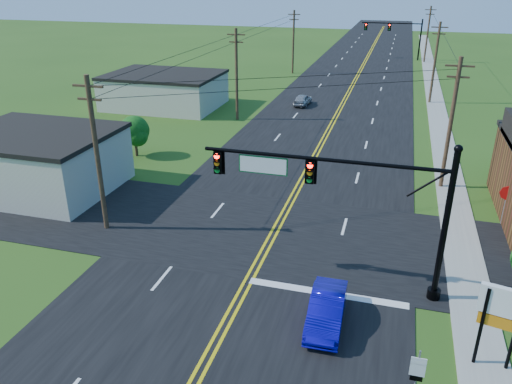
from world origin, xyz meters
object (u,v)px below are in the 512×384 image
(route_sign, at_px, (417,371))
(stop_sign, at_px, (507,197))
(signal_mast_main, at_px, (343,194))
(signal_mast_far, at_px, (395,32))
(blue_car, at_px, (326,310))

(route_sign, distance_m, stop_sign, 16.22)
(stop_sign, bearing_deg, signal_mast_main, -128.45)
(signal_mast_far, relative_size, blue_car, 2.67)
(blue_car, distance_m, route_sign, 4.88)
(signal_mast_main, relative_size, signal_mast_far, 1.03)
(blue_car, height_order, route_sign, route_sign)
(signal_mast_far, distance_m, route_sign, 78.56)
(route_sign, bearing_deg, blue_car, 137.54)
(stop_sign, bearing_deg, signal_mast_far, 103.26)
(stop_sign, bearing_deg, blue_car, -120.12)
(blue_car, xyz_separation_m, stop_sign, (8.71, 12.14, 1.11))
(signal_mast_far, bearing_deg, route_sign, -87.47)
(blue_car, bearing_deg, signal_mast_main, 87.54)
(signal_mast_main, bearing_deg, stop_sign, 46.02)
(route_sign, xyz_separation_m, stop_sign, (5.10, 15.39, 0.57))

